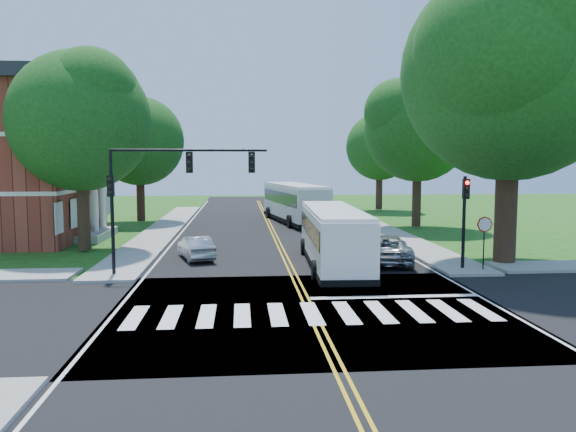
{
  "coord_description": "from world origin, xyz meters",
  "views": [
    {
      "loc": [
        -2.44,
        -19.29,
        5.2
      ],
      "look_at": [
        0.06,
        9.85,
        2.4
      ],
      "focal_mm": 35.0,
      "sensor_mm": 36.0,
      "label": 1
    }
  ],
  "objects": [
    {
      "name": "signal_nw",
      "position": [
        -5.86,
        6.43,
        4.38
      ],
      "size": [
        7.15,
        0.46,
        5.66
      ],
      "color": "black",
      "rests_on": "ground"
    },
    {
      "name": "tree_west_far",
      "position": [
        -11.0,
        30.0,
        7.0
      ],
      "size": [
        7.6,
        7.6,
        10.67
      ],
      "color": "#331F14",
      "rests_on": "ground"
    },
    {
      "name": "ground",
      "position": [
        0.0,
        0.0,
        0.0
      ],
      "size": [
        140.0,
        140.0,
        0.0
      ],
      "primitive_type": "plane",
      "color": "#1F4411",
      "rests_on": "ground"
    },
    {
      "name": "sidewalk_nw",
      "position": [
        -8.3,
        25.0,
        0.07
      ],
      "size": [
        2.6,
        40.0,
        0.15
      ],
      "primitive_type": "cube",
      "color": "gray",
      "rests_on": "ground"
    },
    {
      "name": "edge_line_w",
      "position": [
        -6.8,
        22.0,
        0.01
      ],
      "size": [
        0.12,
        70.0,
        0.01
      ],
      "primitive_type": "cube",
      "color": "silver",
      "rests_on": "road"
    },
    {
      "name": "tree_west_near",
      "position": [
        -11.5,
        14.0,
        7.53
      ],
      "size": [
        8.0,
        8.0,
        11.4
      ],
      "color": "#331F14",
      "rests_on": "ground"
    },
    {
      "name": "signal_ne",
      "position": [
        8.2,
        6.44,
        2.96
      ],
      "size": [
        0.3,
        0.46,
        4.4
      ],
      "color": "black",
      "rests_on": "ground"
    },
    {
      "name": "hatchback",
      "position": [
        -4.81,
        10.79,
        0.64
      ],
      "size": [
        2.34,
        4.01,
        1.25
      ],
      "primitive_type": "imported",
      "rotation": [
        0.0,
        0.0,
        3.43
      ],
      "color": "#B0B1B7",
      "rests_on": "road"
    },
    {
      "name": "bus_follow",
      "position": [
        2.25,
        28.9,
        1.76
      ],
      "size": [
        4.78,
        13.09,
        3.32
      ],
      "rotation": [
        0.0,
        0.0,
        3.3
      ],
      "color": "silver",
      "rests_on": "road"
    },
    {
      "name": "tree_east_far",
      "position": [
        12.5,
        40.0,
        6.86
      ],
      "size": [
        7.2,
        7.2,
        10.34
      ],
      "color": "#331F14",
      "rests_on": "ground"
    },
    {
      "name": "tree_east_mid",
      "position": [
        11.5,
        24.0,
        7.86
      ],
      "size": [
        8.4,
        8.4,
        11.93
      ],
      "color": "#331F14",
      "rests_on": "ground"
    },
    {
      "name": "bus_lead",
      "position": [
        2.2,
        8.27,
        1.54
      ],
      "size": [
        3.06,
        11.32,
        2.9
      ],
      "rotation": [
        0.0,
        0.0,
        3.1
      ],
      "color": "silver",
      "rests_on": "road"
    },
    {
      "name": "sidewalk_ne",
      "position": [
        8.3,
        25.0,
        0.07
      ],
      "size": [
        2.6,
        40.0,
        0.15
      ],
      "primitive_type": "cube",
      "color": "gray",
      "rests_on": "ground"
    },
    {
      "name": "stop_sign",
      "position": [
        9.0,
        5.98,
        2.03
      ],
      "size": [
        0.76,
        0.08,
        2.53
      ],
      "color": "black",
      "rests_on": "ground"
    },
    {
      "name": "tree_ne_big",
      "position": [
        11.0,
        8.0,
        9.62
      ],
      "size": [
        10.8,
        10.8,
        14.91
      ],
      "color": "#331F14",
      "rests_on": "ground"
    },
    {
      "name": "dark_sedan",
      "position": [
        5.65,
        17.39,
        0.63
      ],
      "size": [
        2.56,
        4.51,
        1.23
      ],
      "primitive_type": "imported",
      "rotation": [
        0.0,
        0.0,
        2.94
      ],
      "color": "black",
      "rests_on": "road"
    },
    {
      "name": "edge_line_e",
      "position": [
        6.8,
        22.0,
        0.01
      ],
      "size": [
        0.12,
        70.0,
        0.01
      ],
      "primitive_type": "cube",
      "color": "silver",
      "rests_on": "road"
    },
    {
      "name": "road",
      "position": [
        0.0,
        18.0,
        0.01
      ],
      "size": [
        14.0,
        96.0,
        0.01
      ],
      "primitive_type": "cube",
      "color": "black",
      "rests_on": "ground"
    },
    {
      "name": "crosswalk",
      "position": [
        0.0,
        -0.5,
        0.02
      ],
      "size": [
        12.6,
        3.0,
        0.01
      ],
      "primitive_type": "cube",
      "color": "silver",
      "rests_on": "road"
    },
    {
      "name": "center_line",
      "position": [
        0.0,
        22.0,
        0.01
      ],
      "size": [
        0.36,
        70.0,
        0.01
      ],
      "primitive_type": "cube",
      "color": "gold",
      "rests_on": "road"
    },
    {
      "name": "suv",
      "position": [
        5.03,
        8.84,
        0.75
      ],
      "size": [
        3.36,
        5.66,
        1.48
      ],
      "primitive_type": "imported",
      "rotation": [
        0.0,
        0.0,
        2.96
      ],
      "color": "#B4B7BC",
      "rests_on": "road"
    },
    {
      "name": "stop_bar",
      "position": [
        3.5,
        1.6,
        0.02
      ],
      "size": [
        6.6,
        0.4,
        0.01
      ],
      "primitive_type": "cube",
      "color": "silver",
      "rests_on": "road"
    },
    {
      "name": "cross_road",
      "position": [
        0.0,
        0.0,
        0.01
      ],
      "size": [
        60.0,
        12.0,
        0.01
      ],
      "primitive_type": "cube",
      "color": "black",
      "rests_on": "ground"
    }
  ]
}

